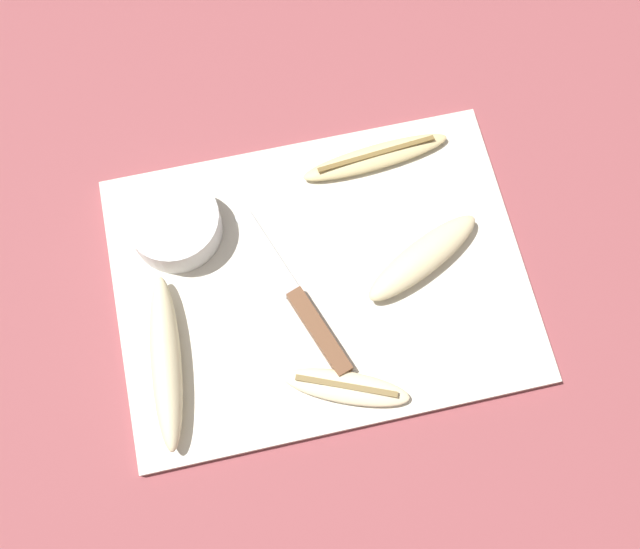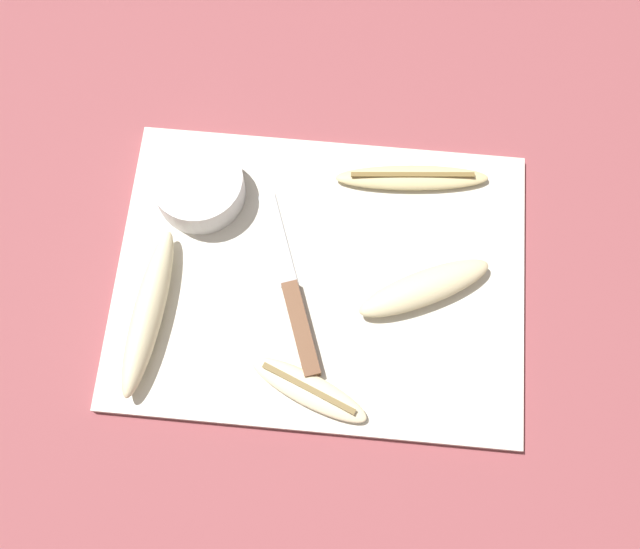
# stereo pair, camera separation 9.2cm
# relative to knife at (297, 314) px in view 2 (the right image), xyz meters

# --- Properties ---
(ground_plane) EXTENTS (4.00, 4.00, 0.00)m
(ground_plane) POSITION_rel_knife_xyz_m (0.02, 0.05, -0.02)
(ground_plane) COLOR #93474C
(cutting_board) EXTENTS (0.50, 0.38, 0.01)m
(cutting_board) POSITION_rel_knife_xyz_m (0.02, 0.05, -0.01)
(cutting_board) COLOR silver
(cutting_board) RESTS_ON ground_plane
(knife) EXTENTS (0.10, 0.24, 0.02)m
(knife) POSITION_rel_knife_xyz_m (0.00, 0.00, 0.00)
(knife) COLOR brown
(knife) RESTS_ON cutting_board
(banana_mellow_near) EXTENTS (0.20, 0.05, 0.02)m
(banana_mellow_near) POSITION_rel_knife_xyz_m (0.13, 0.19, 0.00)
(banana_mellow_near) COLOR beige
(banana_mellow_near) RESTS_ON cutting_board
(banana_cream_curved) EXTENTS (0.17, 0.11, 0.03)m
(banana_cream_curved) POSITION_rel_knife_xyz_m (0.15, 0.04, 0.01)
(banana_cream_curved) COLOR beige
(banana_cream_curved) RESTS_ON cutting_board
(banana_pale_long) EXTENTS (0.05, 0.21, 0.04)m
(banana_pale_long) POSITION_rel_knife_xyz_m (-0.18, -0.02, 0.01)
(banana_pale_long) COLOR beige
(banana_pale_long) RESTS_ON cutting_board
(banana_bright_far) EXTENTS (0.15, 0.09, 0.02)m
(banana_bright_far) POSITION_rel_knife_xyz_m (0.02, -0.09, 0.00)
(banana_bright_far) COLOR beige
(banana_bright_far) RESTS_ON cutting_board
(prep_bowl) EXTENTS (0.11, 0.11, 0.05)m
(prep_bowl) POSITION_rel_knife_xyz_m (-0.14, 0.15, 0.01)
(prep_bowl) COLOR white
(prep_bowl) RESTS_ON cutting_board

